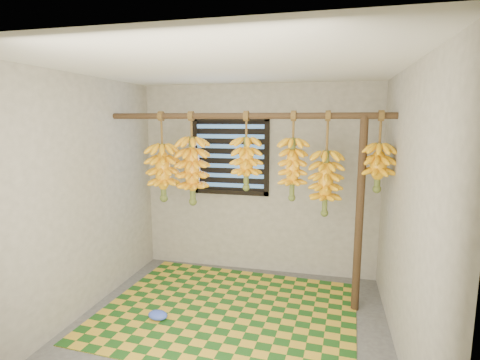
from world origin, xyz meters
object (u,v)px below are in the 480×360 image
(banana_bunch_c, at_px, (246,163))
(support_post, at_px, (359,216))
(plastic_bag, at_px, (158,315))
(banana_bunch_f, at_px, (378,167))
(banana_bunch_b, at_px, (192,171))
(woven_mat, at_px, (228,311))
(banana_bunch_a, at_px, (163,172))
(banana_bunch_e, at_px, (326,183))
(banana_bunch_d, at_px, (292,169))

(banana_bunch_c, bearing_deg, support_post, 0.00)
(support_post, bearing_deg, plastic_bag, -160.30)
(plastic_bag, height_order, banana_bunch_c, banana_bunch_c)
(support_post, xyz_separation_m, banana_bunch_f, (0.15, 0.00, 0.51))
(banana_bunch_b, bearing_deg, plastic_bag, -101.01)
(woven_mat, relative_size, banana_bunch_a, 2.58)
(banana_bunch_e, relative_size, banana_bunch_f, 1.35)
(woven_mat, xyz_separation_m, banana_bunch_a, (-0.85, 0.35, 1.38))
(woven_mat, relative_size, banana_bunch_b, 2.52)
(banana_bunch_e, bearing_deg, banana_bunch_c, -180.00)
(banana_bunch_a, relative_size, banana_bunch_e, 0.94)
(banana_bunch_a, distance_m, banana_bunch_e, 1.78)
(banana_bunch_a, bearing_deg, support_post, -0.00)
(banana_bunch_a, distance_m, banana_bunch_d, 1.45)
(woven_mat, bearing_deg, plastic_bag, -152.17)
(banana_bunch_d, bearing_deg, plastic_bag, -150.89)
(banana_bunch_b, bearing_deg, banana_bunch_c, -0.00)
(banana_bunch_f, bearing_deg, banana_bunch_a, 180.00)
(banana_bunch_c, bearing_deg, banana_bunch_a, 180.00)
(woven_mat, bearing_deg, banana_bunch_f, 13.80)
(woven_mat, height_order, banana_bunch_c, banana_bunch_c)
(support_post, bearing_deg, banana_bunch_c, -180.00)
(banana_bunch_d, bearing_deg, banana_bunch_f, 0.00)
(banana_bunch_d, xyz_separation_m, banana_bunch_f, (0.83, 0.00, 0.04))
(banana_bunch_a, height_order, banana_bunch_e, same)
(woven_mat, xyz_separation_m, plastic_bag, (-0.63, -0.33, 0.05))
(banana_bunch_e, bearing_deg, banana_bunch_f, 0.00)
(banana_bunch_c, xyz_separation_m, banana_bunch_e, (0.82, 0.00, -0.18))
(banana_bunch_d, bearing_deg, banana_bunch_b, 180.00)
(support_post, xyz_separation_m, banana_bunch_a, (-2.12, 0.00, 0.38))
(woven_mat, relative_size, banana_bunch_f, 3.26)
(banana_bunch_d, distance_m, banana_bunch_f, 0.83)
(banana_bunch_b, relative_size, banana_bunch_c, 1.23)
(plastic_bag, bearing_deg, banana_bunch_f, 18.36)
(plastic_bag, bearing_deg, banana_bunch_b, 78.99)
(banana_bunch_b, relative_size, banana_bunch_f, 1.29)
(banana_bunch_c, bearing_deg, plastic_bag, -137.28)
(plastic_bag, relative_size, banana_bunch_e, 0.20)
(support_post, relative_size, plastic_bag, 9.72)
(woven_mat, bearing_deg, banana_bunch_e, 20.58)
(plastic_bag, bearing_deg, banana_bunch_d, 29.11)
(woven_mat, distance_m, banana_bunch_e, 1.66)
(plastic_bag, relative_size, banana_bunch_d, 0.23)
(woven_mat, height_order, banana_bunch_f, banana_bunch_f)
(support_post, distance_m, woven_mat, 1.66)
(banana_bunch_a, height_order, banana_bunch_f, same)
(banana_bunch_a, bearing_deg, banana_bunch_e, -0.00)
(woven_mat, height_order, banana_bunch_b, banana_bunch_b)
(plastic_bag, distance_m, banana_bunch_c, 1.77)
(banana_bunch_c, bearing_deg, banana_bunch_f, 0.00)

